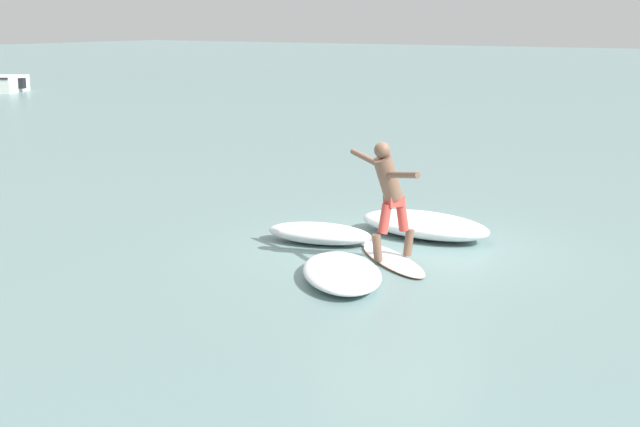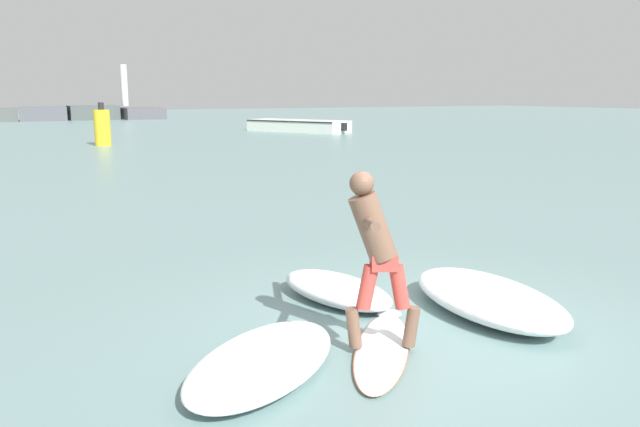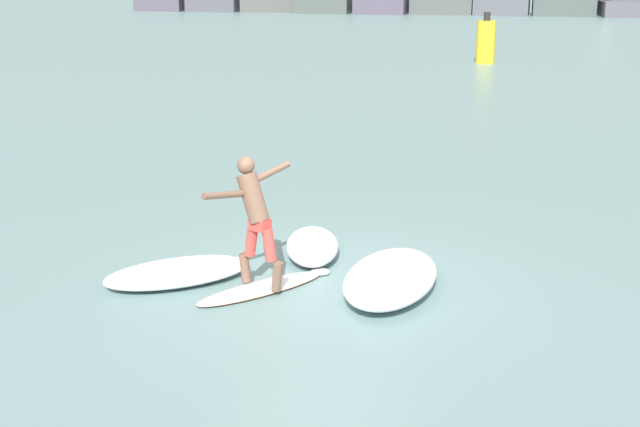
# 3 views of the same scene
# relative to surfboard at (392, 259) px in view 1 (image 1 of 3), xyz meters

# --- Properties ---
(ground_plane) EXTENTS (200.00, 200.00, 0.00)m
(ground_plane) POSITION_rel_surfboard_xyz_m (0.76, 0.28, -0.03)
(ground_plane) COLOR gray
(surfboard) EXTENTS (1.72, 2.00, 0.20)m
(surfboard) POSITION_rel_surfboard_xyz_m (0.00, 0.00, 0.00)
(surfboard) COLOR white
(surfboard) RESTS_ON ground
(surfer) EXTENTS (0.97, 1.56, 1.79)m
(surfer) POSITION_rel_surfboard_xyz_m (-0.11, 0.01, 1.09)
(surfer) COLOR brown
(surfer) RESTS_ON surfboard
(wave_foam_at_tail) EXTENTS (1.16, 1.91, 0.33)m
(wave_foam_at_tail) POSITION_rel_surfboard_xyz_m (0.35, 1.55, 0.13)
(wave_foam_at_tail) COLOR white
(wave_foam_at_tail) RESTS_ON ground
(wave_foam_at_nose) EXTENTS (1.40, 2.48, 0.39)m
(wave_foam_at_nose) POSITION_rel_surfboard_xyz_m (1.72, 0.32, 0.16)
(wave_foam_at_nose) COLOR white
(wave_foam_at_nose) RESTS_ON ground
(wave_foam_beside) EXTENTS (2.33, 2.18, 0.24)m
(wave_foam_beside) POSITION_rel_surfboard_xyz_m (-1.28, 0.10, 0.09)
(wave_foam_beside) COLOR white
(wave_foam_beside) RESTS_ON ground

